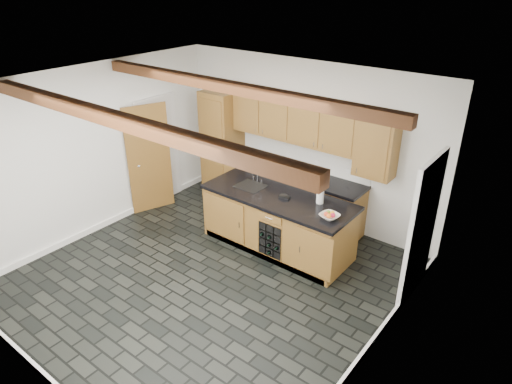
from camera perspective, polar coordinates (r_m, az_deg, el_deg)
ground at (r=6.88m, az=-5.85°, el=-10.55°), size 5.00×5.00×0.00m
room_shell at (r=6.50m, az=-3.81°, el=2.78°), size 5.01×5.00×5.00m
back_cabinetry at (r=8.11m, az=2.75°, el=3.54°), size 3.65×0.62×2.20m
island at (r=7.29m, az=2.69°, el=-3.77°), size 2.48×0.96×0.93m
faucet at (r=7.39m, az=-0.52°, el=1.06°), size 0.45×0.40×0.34m
kitchen_scale at (r=7.00m, az=3.57°, el=-0.58°), size 0.17×0.11×0.05m
fruit_bowl at (r=6.51m, az=9.17°, el=-3.02°), size 0.31×0.31×0.07m
fruit_cluster at (r=6.49m, az=9.19°, el=-2.75°), size 0.16×0.17×0.07m
paper_towel at (r=6.87m, az=8.02°, el=-0.50°), size 0.11×0.11×0.23m
mug at (r=8.61m, az=-2.44°, el=4.90°), size 0.10×0.10×0.09m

